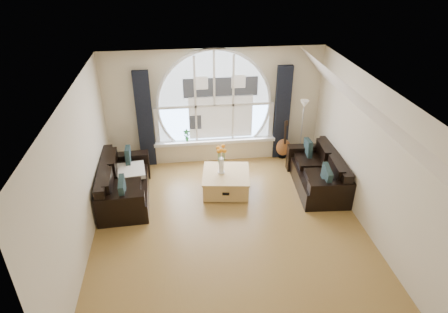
# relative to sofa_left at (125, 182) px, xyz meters

# --- Properties ---
(ground) EXTENTS (5.00, 5.50, 0.01)m
(ground) POSITION_rel_sofa_left_xyz_m (2.01, -1.22, -0.40)
(ground) COLOR brown
(ground) RESTS_ON ground
(ceiling) EXTENTS (5.00, 5.50, 0.01)m
(ceiling) POSITION_rel_sofa_left_xyz_m (2.01, -1.22, 2.30)
(ceiling) COLOR silver
(ceiling) RESTS_ON ground
(wall_back) EXTENTS (5.00, 0.01, 2.70)m
(wall_back) POSITION_rel_sofa_left_xyz_m (2.01, 1.53, 0.95)
(wall_back) COLOR beige
(wall_back) RESTS_ON ground
(wall_front) EXTENTS (5.00, 0.01, 2.70)m
(wall_front) POSITION_rel_sofa_left_xyz_m (2.01, -3.97, 0.95)
(wall_front) COLOR beige
(wall_front) RESTS_ON ground
(wall_left) EXTENTS (0.01, 5.50, 2.70)m
(wall_left) POSITION_rel_sofa_left_xyz_m (-0.49, -1.22, 0.95)
(wall_left) COLOR beige
(wall_left) RESTS_ON ground
(wall_right) EXTENTS (0.01, 5.50, 2.70)m
(wall_right) POSITION_rel_sofa_left_xyz_m (4.51, -1.22, 0.95)
(wall_right) COLOR beige
(wall_right) RESTS_ON ground
(attic_slope) EXTENTS (0.92, 5.50, 0.72)m
(attic_slope) POSITION_rel_sofa_left_xyz_m (4.21, -1.22, 1.95)
(attic_slope) COLOR silver
(attic_slope) RESTS_ON ground
(arched_window) EXTENTS (2.60, 0.06, 2.15)m
(arched_window) POSITION_rel_sofa_left_xyz_m (2.01, 1.50, 1.23)
(arched_window) COLOR silver
(arched_window) RESTS_ON wall_back
(window_sill) EXTENTS (2.90, 0.22, 0.08)m
(window_sill) POSITION_rel_sofa_left_xyz_m (2.01, 1.43, 0.11)
(window_sill) COLOR white
(window_sill) RESTS_ON wall_back
(window_frame) EXTENTS (2.76, 0.08, 2.15)m
(window_frame) POSITION_rel_sofa_left_xyz_m (2.01, 1.47, 1.23)
(window_frame) COLOR white
(window_frame) RESTS_ON wall_back
(neighbor_house) EXTENTS (1.70, 0.02, 1.50)m
(neighbor_house) POSITION_rel_sofa_left_xyz_m (2.16, 1.48, 1.10)
(neighbor_house) COLOR silver
(neighbor_house) RESTS_ON wall_back
(curtain_left) EXTENTS (0.35, 0.12, 2.30)m
(curtain_left) POSITION_rel_sofa_left_xyz_m (0.41, 1.41, 0.75)
(curtain_left) COLOR black
(curtain_left) RESTS_ON ground
(curtain_right) EXTENTS (0.35, 0.12, 2.30)m
(curtain_right) POSITION_rel_sofa_left_xyz_m (3.61, 1.41, 0.75)
(curtain_right) COLOR black
(curtain_right) RESTS_ON ground
(sofa_left) EXTENTS (1.00, 1.89, 0.82)m
(sofa_left) POSITION_rel_sofa_left_xyz_m (0.00, 0.00, 0.00)
(sofa_left) COLOR black
(sofa_left) RESTS_ON ground
(sofa_right) EXTENTS (1.01, 1.84, 0.79)m
(sofa_right) POSITION_rel_sofa_left_xyz_m (4.07, -0.06, 0.00)
(sofa_right) COLOR black
(sofa_right) RESTS_ON ground
(coffee_chest) EXTENTS (1.10, 1.10, 0.48)m
(coffee_chest) POSITION_rel_sofa_left_xyz_m (2.10, 0.04, -0.16)
(coffee_chest) COLOR tan
(coffee_chest) RESTS_ON ground
(throw_blanket) EXTENTS (0.61, 0.61, 0.10)m
(throw_blanket) POSITION_rel_sofa_left_xyz_m (0.13, 0.28, 0.10)
(throw_blanket) COLOR silver
(throw_blanket) RESTS_ON sofa_left
(vase_flowers) EXTENTS (0.24, 0.24, 0.70)m
(vase_flowers) POSITION_rel_sofa_left_xyz_m (2.00, 0.08, 0.43)
(vase_flowers) COLOR white
(vase_flowers) RESTS_ON coffee_chest
(floor_lamp) EXTENTS (0.24, 0.24, 1.60)m
(floor_lamp) POSITION_rel_sofa_left_xyz_m (4.00, 1.02, 0.40)
(floor_lamp) COLOR #B2B2B2
(floor_lamp) RESTS_ON ground
(guitar) EXTENTS (0.36, 0.25, 1.06)m
(guitar) POSITION_rel_sofa_left_xyz_m (3.67, 1.28, 0.13)
(guitar) COLOR brown
(guitar) RESTS_ON ground
(potted_plant) EXTENTS (0.16, 0.11, 0.30)m
(potted_plant) POSITION_rel_sofa_left_xyz_m (1.34, 1.43, 0.30)
(potted_plant) COLOR #1E6023
(potted_plant) RESTS_ON window_sill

